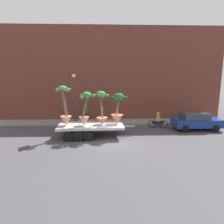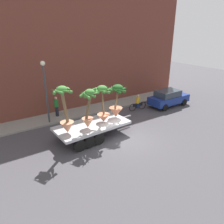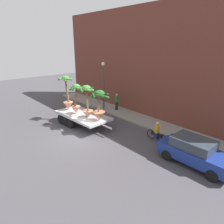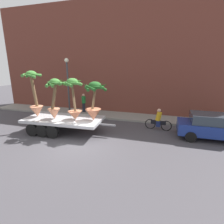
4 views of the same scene
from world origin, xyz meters
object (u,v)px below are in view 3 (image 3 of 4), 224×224
(potted_palm_extra, at_px, (99,107))
(street_lamp, at_px, (104,80))
(cyclist, at_px, (157,133))
(potted_palm_rear, at_px, (67,95))
(parked_car, at_px, (195,151))
(flatbed_trailer, at_px, (81,116))
(potted_palm_front, at_px, (76,99))
(pedestrian_near_gate, at_px, (117,101))
(potted_palm_middle, at_px, (87,101))

(potted_palm_extra, relative_size, street_lamp, 0.51)
(cyclist, bearing_deg, potted_palm_rear, -162.17)
(cyclist, relative_size, parked_car, 0.44)
(potted_palm_extra, bearing_deg, potted_palm_rear, -174.39)
(flatbed_trailer, distance_m, parked_car, 9.65)
(potted_palm_front, bearing_deg, cyclist, 22.30)
(parked_car, relative_size, pedestrian_near_gate, 2.44)
(potted_palm_middle, bearing_deg, cyclist, 24.62)
(potted_palm_middle, height_order, potted_palm_extra, potted_palm_middle)
(potted_palm_middle, height_order, street_lamp, street_lamp)
(street_lamp, bearing_deg, flatbed_trailer, -67.66)
(potted_palm_rear, bearing_deg, flatbed_trailer, 7.99)
(potted_palm_middle, height_order, cyclist, potted_palm_middle)
(potted_palm_rear, height_order, pedestrian_near_gate, potted_palm_rear)
(cyclist, height_order, parked_car, parked_car)
(potted_palm_extra, xyz_separation_m, street_lamp, (-3.98, 3.66, 1.08))
(potted_palm_middle, xyz_separation_m, potted_palm_extra, (1.29, 0.21, -0.17))
(potted_palm_rear, height_order, potted_palm_middle, potted_palm_rear)
(potted_palm_rear, relative_size, potted_palm_front, 1.17)
(flatbed_trailer, bearing_deg, potted_palm_middle, -2.18)
(potted_palm_extra, bearing_deg, potted_palm_middle, -170.92)
(potted_palm_front, bearing_deg, potted_palm_extra, 10.39)
(flatbed_trailer, xyz_separation_m, street_lamp, (-1.57, 3.83, 2.47))
(flatbed_trailer, distance_m, street_lamp, 4.82)
(potted_palm_middle, height_order, pedestrian_near_gate, potted_palm_middle)
(parked_car, bearing_deg, cyclist, 166.85)
(potted_palm_front, xyz_separation_m, pedestrian_near_gate, (-0.46, 5.02, -1.28))
(flatbed_trailer, relative_size, potted_palm_middle, 2.32)
(flatbed_trailer, distance_m, potted_palm_front, 1.60)
(potted_palm_extra, xyz_separation_m, parked_car, (7.12, 1.42, -1.33))
(parked_car, distance_m, street_lamp, 11.57)
(potted_palm_front, distance_m, potted_palm_extra, 2.58)
(potted_palm_rear, distance_m, street_lamp, 4.17)
(potted_palm_middle, distance_m, parked_car, 8.69)
(potted_palm_extra, height_order, street_lamp, street_lamp)
(potted_palm_front, distance_m, street_lamp, 4.47)
(potted_palm_middle, distance_m, pedestrian_near_gate, 5.21)
(potted_palm_rear, height_order, street_lamp, street_lamp)
(potted_palm_rear, xyz_separation_m, potted_palm_front, (1.58, -0.06, 0.01))
(street_lamp, bearing_deg, potted_palm_extra, -42.63)
(potted_palm_middle, bearing_deg, potted_palm_rear, -176.01)
(parked_car, relative_size, street_lamp, 0.86)
(potted_palm_middle, xyz_separation_m, potted_palm_front, (-1.24, -0.26, 0.00))
(potted_palm_rear, xyz_separation_m, potted_palm_middle, (2.81, 0.20, 0.01))
(street_lamp, bearing_deg, pedestrian_near_gate, 42.11)
(potted_palm_extra, bearing_deg, flatbed_trailer, -176.09)
(potted_palm_rear, distance_m, potted_palm_front, 1.58)
(potted_palm_rear, xyz_separation_m, cyclist, (8.00, 2.57, -1.64))
(flatbed_trailer, bearing_deg, parked_car, 9.42)
(potted_palm_front, relative_size, pedestrian_near_gate, 1.53)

